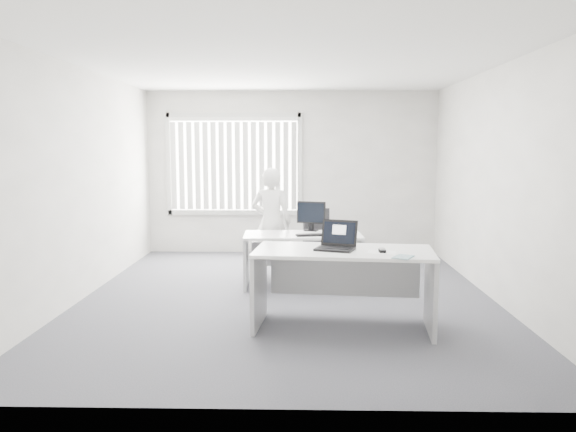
{
  "coord_description": "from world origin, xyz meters",
  "views": [
    {
      "loc": [
        0.16,
        -6.76,
        1.84
      ],
      "look_at": [
        0.0,
        0.15,
        0.99
      ],
      "focal_mm": 35.0,
      "sensor_mm": 36.0,
      "label": 1
    }
  ],
  "objects_px": {
    "desk_near": "(343,272)",
    "desk_far": "(303,249)",
    "office_chair": "(320,255)",
    "monitor": "(311,216)",
    "person": "(271,222)",
    "laptop": "(335,236)"
  },
  "relations": [
    {
      "from": "monitor",
      "to": "desk_near",
      "type": "bearing_deg",
      "value": -64.28
    },
    {
      "from": "office_chair",
      "to": "desk_far",
      "type": "bearing_deg",
      "value": -129.76
    },
    {
      "from": "laptop",
      "to": "desk_far",
      "type": "bearing_deg",
      "value": 119.61
    },
    {
      "from": "laptop",
      "to": "monitor",
      "type": "height_order",
      "value": "monitor"
    },
    {
      "from": "desk_far",
      "to": "laptop",
      "type": "distance_m",
      "value": 1.86
    },
    {
      "from": "desk_far",
      "to": "office_chair",
      "type": "xyz_separation_m",
      "value": [
        0.25,
        0.68,
        -0.21
      ]
    },
    {
      "from": "person",
      "to": "desk_far",
      "type": "bearing_deg",
      "value": 139.0
    },
    {
      "from": "office_chair",
      "to": "monitor",
      "type": "xyz_separation_m",
      "value": [
        -0.13,
        -0.39,
        0.61
      ]
    },
    {
      "from": "desk_near",
      "to": "desk_far",
      "type": "xyz_separation_m",
      "value": [
        -0.41,
        1.75,
        -0.08
      ]
    },
    {
      "from": "desk_near",
      "to": "office_chair",
      "type": "xyz_separation_m",
      "value": [
        -0.16,
        2.43,
        -0.29
      ]
    },
    {
      "from": "desk_near",
      "to": "person",
      "type": "height_order",
      "value": "person"
    },
    {
      "from": "laptop",
      "to": "office_chair",
      "type": "bearing_deg",
      "value": 111.08
    },
    {
      "from": "desk_far",
      "to": "office_chair",
      "type": "height_order",
      "value": "office_chair"
    },
    {
      "from": "office_chair",
      "to": "monitor",
      "type": "relative_size",
      "value": 2.36
    },
    {
      "from": "desk_near",
      "to": "office_chair",
      "type": "height_order",
      "value": "office_chair"
    },
    {
      "from": "desk_near",
      "to": "person",
      "type": "distance_m",
      "value": 2.47
    },
    {
      "from": "desk_near",
      "to": "laptop",
      "type": "bearing_deg",
      "value": -157.06
    },
    {
      "from": "desk_far",
      "to": "laptop",
      "type": "xyz_separation_m",
      "value": [
        0.32,
        -1.78,
        0.45
      ]
    },
    {
      "from": "desk_near",
      "to": "laptop",
      "type": "relative_size",
      "value": 5.0
    },
    {
      "from": "desk_near",
      "to": "person",
      "type": "relative_size",
      "value": 1.19
    },
    {
      "from": "monitor",
      "to": "person",
      "type": "bearing_deg",
      "value": 171.32
    },
    {
      "from": "office_chair",
      "to": "person",
      "type": "height_order",
      "value": "person"
    }
  ]
}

